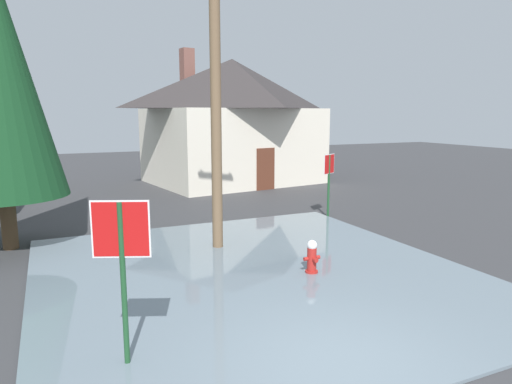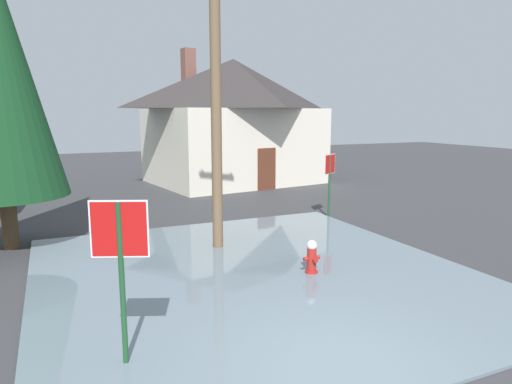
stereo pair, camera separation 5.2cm
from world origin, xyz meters
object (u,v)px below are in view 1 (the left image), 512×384
at_px(stop_sign_near, 122,249).
at_px(utility_pole, 215,52).
at_px(stop_sign_far, 329,173).
at_px(fire_hydrant, 312,258).
at_px(house, 232,119).

relative_size(stop_sign_near, utility_pole, 0.25).
bearing_deg(stop_sign_far, stop_sign_near, -138.90).
height_order(stop_sign_near, fire_hydrant, stop_sign_near).
bearing_deg(house, utility_pole, -113.48).
bearing_deg(stop_sign_far, utility_pole, -157.75).
height_order(stop_sign_far, house, house).
distance_m(stop_sign_far, house, 9.51).
distance_m(stop_sign_near, stop_sign_far, 10.65).
height_order(utility_pole, house, utility_pole).
xyz_separation_m(fire_hydrant, house, (3.67, 14.15, 2.92)).
bearing_deg(fire_hydrant, stop_sign_far, 53.31).
distance_m(fire_hydrant, house, 14.91).
relative_size(stop_sign_near, fire_hydrant, 3.03).
height_order(stop_sign_near, utility_pole, utility_pole).
distance_m(fire_hydrant, utility_pole, 5.68).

